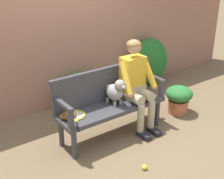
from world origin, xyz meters
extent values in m
plane|color=brown|center=(0.00, 0.00, 0.00)|extent=(40.00, 40.00, 0.00)
cube|color=#936651|center=(0.00, 1.46, 1.17)|extent=(8.00, 0.30, 2.34)
ellipsoid|color=#1E5B23|center=(1.69, 1.11, 0.47)|extent=(0.81, 0.60, 0.94)
ellipsoid|color=#286B2D|center=(0.12, 1.11, 0.29)|extent=(0.82, 0.54, 0.59)
cube|color=#38383D|center=(0.00, 0.00, 0.44)|extent=(1.61, 0.47, 0.06)
cylinder|color=#38383D|center=(-0.72, -0.18, 0.20)|extent=(0.07, 0.07, 0.41)
cylinder|color=#38383D|center=(0.72, -0.18, 0.20)|extent=(0.07, 0.07, 0.41)
cylinder|color=#38383D|center=(-0.72, 0.18, 0.20)|extent=(0.07, 0.07, 0.41)
cylinder|color=#38383D|center=(0.72, 0.18, 0.20)|extent=(0.07, 0.07, 0.41)
cube|color=#38383D|center=(0.00, 0.21, 0.70)|extent=(1.61, 0.05, 0.46)
cube|color=#38383D|center=(0.00, 0.21, 0.95)|extent=(1.65, 0.06, 0.04)
cube|color=#38383D|center=(-0.76, -0.20, 0.59)|extent=(0.06, 0.06, 0.24)
cube|color=#38383D|center=(-0.76, 0.00, 0.73)|extent=(0.06, 0.47, 0.04)
cube|color=#38383D|center=(0.76, -0.20, 0.59)|extent=(0.06, 0.06, 0.24)
cube|color=#38383D|center=(0.76, 0.00, 0.73)|extent=(0.06, 0.47, 0.04)
cube|color=black|center=(0.32, -0.34, 0.04)|extent=(0.10, 0.24, 0.07)
cylinder|color=tan|center=(0.32, -0.26, 0.28)|extent=(0.10, 0.10, 0.42)
cylinder|color=tan|center=(0.32, -0.10, 0.55)|extent=(0.15, 0.31, 0.15)
cube|color=black|center=(0.52, -0.34, 0.04)|extent=(0.10, 0.24, 0.07)
cylinder|color=tan|center=(0.52, -0.26, 0.28)|extent=(0.10, 0.10, 0.42)
cylinder|color=tan|center=(0.52, -0.10, 0.55)|extent=(0.15, 0.31, 0.15)
cube|color=tan|center=(0.42, 0.05, 0.57)|extent=(0.32, 0.24, 0.20)
cube|color=gold|center=(0.42, 0.07, 0.83)|extent=(0.34, 0.22, 0.52)
cylinder|color=gold|center=(0.21, -0.04, 0.85)|extent=(0.14, 0.32, 0.44)
sphere|color=tan|center=(0.19, -0.16, 0.65)|extent=(0.09, 0.09, 0.09)
cylinder|color=gold|center=(0.63, -0.04, 0.85)|extent=(0.14, 0.32, 0.44)
sphere|color=tan|center=(0.65, -0.16, 0.65)|extent=(0.09, 0.09, 0.09)
sphere|color=tan|center=(0.42, 0.05, 1.24)|extent=(0.20, 0.20, 0.20)
ellipsoid|color=olive|center=(0.42, 0.06, 1.27)|extent=(0.21, 0.21, 0.14)
cylinder|color=gray|center=(0.02, -0.04, 0.51)|extent=(0.04, 0.04, 0.08)
cylinder|color=gray|center=(0.12, -0.04, 0.51)|extent=(0.04, 0.04, 0.08)
cylinder|color=gray|center=(0.01, 0.13, 0.51)|extent=(0.04, 0.04, 0.08)
cylinder|color=gray|center=(0.12, 0.13, 0.51)|extent=(0.04, 0.04, 0.08)
ellipsoid|color=gray|center=(0.07, 0.05, 0.64)|extent=(0.20, 0.29, 0.23)
sphere|color=gray|center=(0.07, -0.05, 0.66)|extent=(0.13, 0.13, 0.13)
sphere|color=gray|center=(0.07, -0.08, 0.80)|extent=(0.14, 0.14, 0.14)
ellipsoid|color=gray|center=(0.08, -0.15, 0.78)|extent=(0.06, 0.09, 0.05)
ellipsoid|color=gray|center=(0.01, -0.07, 0.79)|extent=(0.04, 0.04, 0.10)
ellipsoid|color=gray|center=(0.13, -0.07, 0.79)|extent=(0.04, 0.04, 0.10)
sphere|color=gray|center=(0.06, 0.18, 0.69)|extent=(0.07, 0.07, 0.07)
torus|color=yellow|center=(-0.57, 0.06, 0.48)|extent=(0.38, 0.38, 0.02)
cylinder|color=silver|center=(-0.57, 0.06, 0.47)|extent=(0.25, 0.25, 0.00)
cube|color=yellow|center=(-0.63, -0.09, 0.48)|extent=(0.06, 0.08, 0.02)
cylinder|color=black|center=(-0.69, -0.22, 0.48)|extent=(0.11, 0.21, 0.03)
ellipsoid|color=brown|center=(-0.67, 0.05, 0.51)|extent=(0.24, 0.20, 0.09)
sphere|color=#CCDB33|center=(-0.15, -0.88, 0.03)|extent=(0.07, 0.07, 0.07)
cylinder|color=#A85B3D|center=(1.28, -0.09, 0.11)|extent=(0.32, 0.32, 0.22)
torus|color=#A85B3D|center=(1.28, -0.09, 0.22)|extent=(0.34, 0.34, 0.02)
ellipsoid|color=#286B2D|center=(1.28, -0.09, 0.34)|extent=(0.44, 0.44, 0.24)
camera|label=1|loc=(-2.30, -3.16, 2.46)|focal=50.10mm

